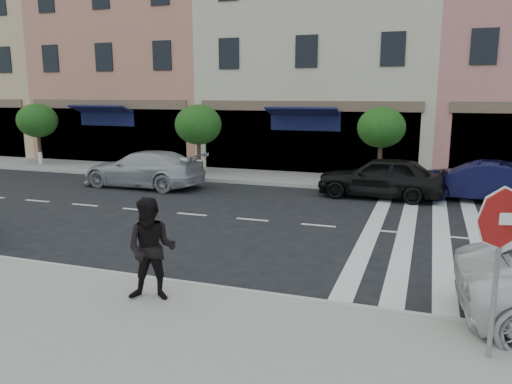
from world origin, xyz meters
name	(u,v)px	position (x,y,z in m)	size (l,w,h in m)	color
ground	(192,262)	(0.00, 0.00, 0.00)	(120.00, 120.00, 0.00)	black
sidewalk_near	(83,333)	(0.00, -3.75, 0.07)	(60.00, 4.50, 0.15)	gray
sidewalk_far	(307,180)	(0.00, 11.00, 0.07)	(60.00, 3.00, 0.15)	gray
building_west_far	(5,58)	(-22.00, 17.00, 6.00)	(12.00, 9.00, 12.00)	#CEB484
building_west_mid	(150,36)	(-11.00, 17.00, 7.00)	(10.00, 9.00, 14.00)	#BA7261
building_centre	(327,58)	(-0.50, 17.00, 5.50)	(11.00, 9.00, 11.00)	beige
street_tree_wa	(37,121)	(-14.00, 10.80, 2.33)	(2.00, 2.00, 3.05)	#473323
street_tree_wb	(198,125)	(-5.00, 10.80, 2.31)	(2.10, 2.10, 3.06)	#473323
street_tree_c	(381,128)	(3.00, 10.80, 2.36)	(1.90, 1.90, 3.04)	#473323
stop_sign	(501,235)	(5.80, -2.62, 1.90)	(0.82, 0.27, 2.39)	gray
walker	(152,249)	(0.43, -2.39, 1.06)	(0.88, 0.69, 1.82)	black
car_far_left	(143,169)	(-5.92, 7.60, 0.73)	(2.04, 5.01, 1.45)	#ABAAB0
car_far_mid	(381,177)	(3.27, 8.51, 0.76)	(1.79, 4.44, 1.51)	black
car_far_right	(477,181)	(6.50, 9.10, 0.70)	(1.48, 4.24, 1.40)	black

